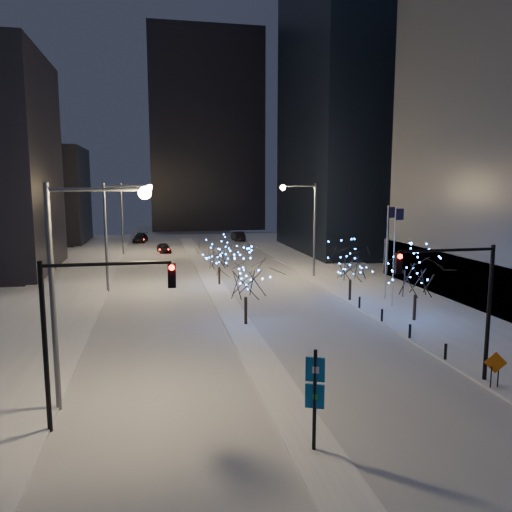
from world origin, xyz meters
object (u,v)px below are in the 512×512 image
object	(u,v)px
street_lamp_w_near	(77,265)
traffic_signal_west	(85,315)
car_mid	(238,236)
street_lamp_w_mid	(117,222)
wayfinding_sign	(315,390)
holiday_tree_plaza_far	(351,261)
construction_sign	(495,366)
traffic_signal_east	(462,291)
car_far	(140,238)
holiday_tree_median_far	(219,253)
street_lamp_w_far	(129,208)
holiday_tree_plaza_near	(416,273)
street_lamp_east	(306,217)
car_near	(164,248)
holiday_tree_median_near	(246,275)

from	to	relation	value
street_lamp_w_near	traffic_signal_west	world-z (taller)	street_lamp_w_near
car_mid	street_lamp_w_mid	bearing A→B (deg)	63.38
traffic_signal_west	wayfinding_sign	xyz separation A→B (m)	(8.39, -3.66, -2.31)
holiday_tree_plaza_far	construction_sign	bearing A→B (deg)	-90.61
traffic_signal_east	car_far	bearing A→B (deg)	104.46
car_mid	wayfinding_sign	distance (m)	70.00
holiday_tree_median_far	wayfinding_sign	size ratio (longest dim) A/B	1.19
traffic_signal_east	car_far	size ratio (longest dim) A/B	1.37
street_lamp_w_mid	street_lamp_w_far	distance (m)	25.00
street_lamp_w_far	holiday_tree_plaza_far	distance (m)	38.64
street_lamp_w_far	traffic_signal_west	world-z (taller)	street_lamp_w_far
traffic_signal_west	holiday_tree_plaza_near	world-z (taller)	traffic_signal_west
wayfinding_sign	construction_sign	bearing A→B (deg)	43.37
street_lamp_w_far	wayfinding_sign	distance (m)	56.52
street_lamp_east	holiday_tree_plaza_near	xyz separation A→B (m)	(2.57, -18.15, -2.82)
street_lamp_w_mid	street_lamp_w_far	world-z (taller)	same
wayfinding_sign	construction_sign	world-z (taller)	wayfinding_sign
traffic_signal_east	street_lamp_east	bearing A→B (deg)	87.74
street_lamp_east	traffic_signal_east	distance (m)	29.08
traffic_signal_west	holiday_tree_plaza_far	bearing A→B (deg)	44.71
street_lamp_w_near	car_near	xyz separation A→B (m)	(4.61, 50.94, -5.81)
traffic_signal_east	construction_sign	distance (m)	3.91
holiday_tree_plaza_far	street_lamp_w_mid	bearing A→B (deg)	156.99
traffic_signal_east	car_near	xyz separation A→B (m)	(-13.26, 51.95, -4.07)
street_lamp_east	car_mid	xyz separation A→B (m)	(-1.29, 35.76, -5.63)
car_mid	street_lamp_w_near	bearing A→B (deg)	72.42
street_lamp_east	car_far	bearing A→B (deg)	116.28
street_lamp_w_mid	construction_sign	size ratio (longest dim) A/B	5.56
street_lamp_w_mid	traffic_signal_west	distance (m)	27.06
holiday_tree_median_far	traffic_signal_west	bearing A→B (deg)	-107.94
street_lamp_east	holiday_tree_plaza_far	world-z (taller)	street_lamp_east
holiday_tree_median_far	wayfinding_sign	world-z (taller)	holiday_tree_median_far
traffic_signal_west	car_near	size ratio (longest dim) A/B	1.73
street_lamp_w_near	holiday_tree_plaza_near	distance (m)	23.90
street_lamp_east	car_near	xyz separation A→B (m)	(-14.41, 22.94, -5.76)
street_lamp_w_near	street_lamp_east	world-z (taller)	same
holiday_tree_plaza_far	wayfinding_sign	distance (m)	24.79
traffic_signal_west	car_mid	size ratio (longest dim) A/B	1.41
street_lamp_east	traffic_signal_west	size ratio (longest dim) A/B	1.43
car_far	holiday_tree_plaza_far	distance (m)	51.33
traffic_signal_east	wayfinding_sign	bearing A→B (deg)	-152.58
holiday_tree_plaza_far	construction_sign	distance (m)	18.88
street_lamp_east	car_mid	bearing A→B (deg)	92.07
street_lamp_w_mid	street_lamp_w_far	xyz separation A→B (m)	(0.00, 25.00, 0.00)
holiday_tree_median_near	car_far	bearing A→B (deg)	99.03
street_lamp_w_near	street_lamp_w_mid	world-z (taller)	same
holiday_tree_plaza_near	construction_sign	size ratio (longest dim) A/B	3.02
street_lamp_w_near	holiday_tree_median_near	xyz separation A→B (m)	(9.44, 11.30, -2.88)
street_lamp_w_far	car_far	size ratio (longest dim) A/B	1.96
car_mid	street_lamp_east	bearing A→B (deg)	90.03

